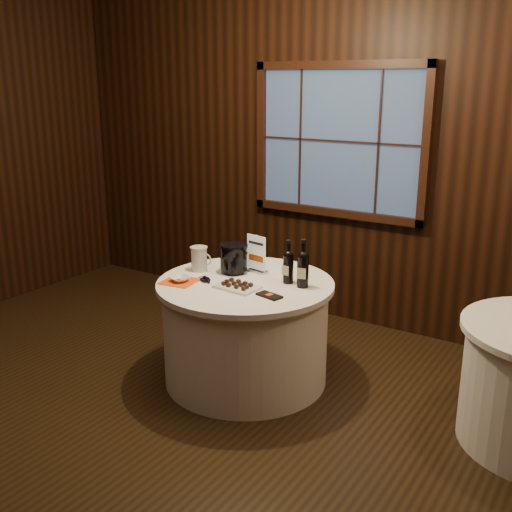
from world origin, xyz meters
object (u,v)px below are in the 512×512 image
Objects in this scene: main_table at (246,331)px; glass_pitcher at (199,259)px; ice_bucket at (234,258)px; chocolate_box at (269,296)px; grape_bunch at (207,279)px; chocolate_plate at (237,286)px; port_bottle_right at (303,267)px; cracker_bowl at (180,279)px; sign_stand at (257,259)px; port_bottle_left at (288,264)px.

glass_pitcher is (-0.44, 0.03, 0.48)m from main_table.
chocolate_box is (0.50, -0.29, -0.11)m from ice_bucket.
main_table is 0.49m from grape_bunch.
chocolate_plate is (0.22, -0.27, -0.10)m from ice_bucket.
main_table is 3.72× the size of port_bottle_right.
cracker_bowl is (-0.79, -0.38, -0.13)m from port_bottle_right.
chocolate_plate is 1.78× the size of chocolate_box.
main_table is at bearing -177.72° from port_bottle_right.
ice_bucket is (-0.59, -0.00, -0.03)m from port_bottle_right.
ice_bucket is 1.18× the size of glass_pitcher.
chocolate_plate is (0.03, -0.15, 0.40)m from main_table.
glass_pitcher reaches higher than cracker_bowl.
sign_stand is 1.68× the size of chocolate_box.
chocolate_box is at bearing -38.08° from sign_stand.
grape_bunch is at bearing -172.20° from port_bottle_right.
chocolate_box is at bearing -28.57° from main_table.
glass_pitcher is at bearing -142.33° from sign_stand.
chocolate_box is 1.09× the size of grape_bunch.
grape_bunch is at bearing -106.33° from sign_stand.
glass_pitcher is at bearing 177.55° from chocolate_box.
main_table is 4.05× the size of port_bottle_left.
main_table is 4.07× the size of chocolate_plate.
cracker_bowl is (-0.16, -0.11, 0.00)m from grape_bunch.
port_bottle_right reaches higher than main_table.
chocolate_box is at bearing -122.42° from port_bottle_right.
chocolate_plate is 1.94× the size of grape_bunch.
glass_pitcher is at bearing 159.65° from chocolate_plate.
cracker_bowl is (-0.39, -0.26, 0.40)m from main_table.
glass_pitcher is (-0.84, -0.10, -0.05)m from port_bottle_right.
glass_pitcher is (-0.39, -0.20, -0.01)m from sign_stand.
port_bottle_right is 0.70m from grape_bunch.
main_table is at bearing 33.13° from cracker_bowl.
chocolate_box is 0.54m from grape_bunch.
ice_bucket reaches higher than main_table.
port_bottle_right is at bearing 25.78° from cracker_bowl.
chocolate_plate is 0.51m from glass_pitcher.
sign_stand is 0.44m from glass_pitcher.
cracker_bowl is at bearing -144.55° from grape_bunch.
port_bottle_left reaches higher than cracker_bowl.
port_bottle_left is 0.40m from chocolate_plate.
chocolate_box is at bearing -2.59° from grape_bunch.
sign_stand reaches higher than cracker_bowl.
port_bottle_left is (0.32, -0.08, 0.04)m from sign_stand.
main_table is 0.55m from ice_bucket.
port_bottle_right reaches higher than cracker_bowl.
ice_bucket reaches higher than glass_pitcher.
sign_stand reaches higher than ice_bucket.
port_bottle_left is 1.79× the size of chocolate_box.
ice_bucket is 0.44m from cracker_bowl.
chocolate_plate reaches higher than cracker_bowl.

